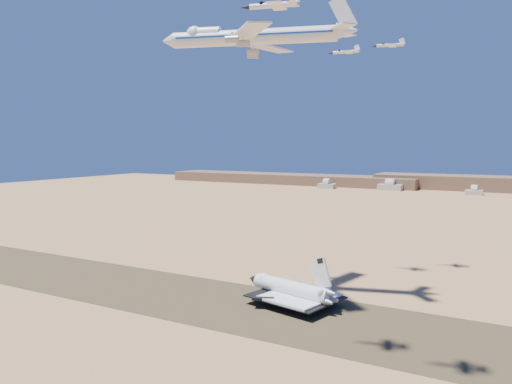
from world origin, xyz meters
The scene contains 12 objects.
ground centered at (0.00, 0.00, 0.00)m, with size 1200.00×1200.00×0.00m, color tan.
runway centered at (0.00, 0.00, 0.03)m, with size 600.00×50.00×0.06m, color #493724.
ridgeline centered at (65.32, 527.31, 7.63)m, with size 960.00×90.00×18.00m.
hangars centered at (-64.00, 478.43, 4.83)m, with size 200.50×29.50×30.00m.
shuttle centered at (21.04, 11.24, 5.31)m, with size 40.21×30.44×19.77m.
carrier_747 centered at (0.96, 14.06, 99.63)m, with size 74.71×55.73×18.70m.
crew_a centered at (28.65, 3.12, 0.95)m, with size 0.65×0.43×1.79m, color #CF560C.
crew_b centered at (28.25, 4.17, 0.94)m, with size 0.86×0.50×1.77m, color #CF560C.
crew_c centered at (26.79, 3.77, 0.87)m, with size 0.95×0.49×1.62m, color #CF560C.
chase_jet_a centered at (35.61, -33.04, 95.85)m, with size 15.94×9.14×4.03m.
chase_jet_c centered at (22.83, 62.62, 99.91)m, with size 14.38×7.91×3.59m.
chase_jet_d centered at (38.32, 78.20, 104.02)m, with size 14.91×8.56×3.78m.
Camera 1 is at (97.47, -153.33, 59.63)m, focal length 35.00 mm.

